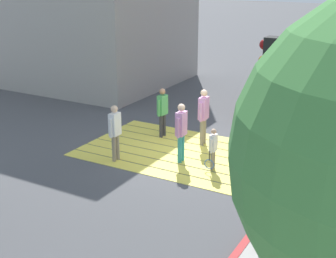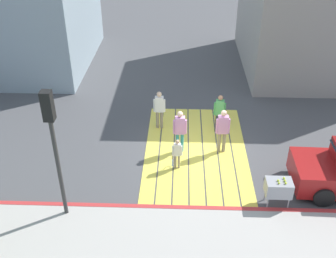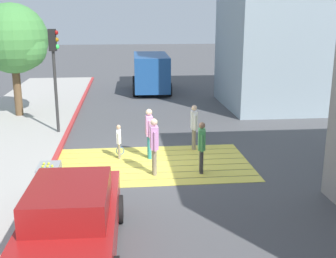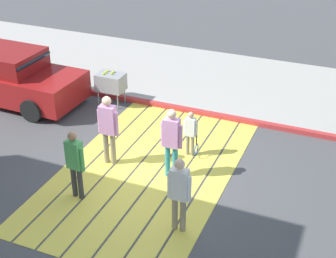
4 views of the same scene
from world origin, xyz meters
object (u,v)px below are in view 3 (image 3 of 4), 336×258
object	(u,v)px
traffic_light_corner	(54,60)
pedestrian_teen_behind	(154,142)
pedestrian_adult_lead	(202,144)
street_tree	(15,41)
tennis_ball_cart	(49,174)
car_parked_near_curb	(72,222)
van_down_street	(151,72)
pedestrian_child_with_racket	(119,140)
pedestrian_adult_trailing	(149,130)
pedestrian_adult_side	(194,124)

from	to	relation	value
traffic_light_corner	pedestrian_teen_behind	xyz separation A→B (m)	(3.57, -4.97, -2.00)
pedestrian_adult_lead	pedestrian_teen_behind	bearing A→B (deg)	-179.94
street_tree	tennis_ball_cart	size ratio (longest dim) A/B	5.23
car_parked_near_curb	van_down_street	size ratio (longest dim) A/B	0.83
van_down_street	pedestrian_child_with_racket	bearing A→B (deg)	-98.48
traffic_light_corner	van_down_street	bearing A→B (deg)	65.63
pedestrian_child_with_racket	car_parked_near_curb	bearing A→B (deg)	-98.57
pedestrian_teen_behind	pedestrian_adult_trailing	bearing A→B (deg)	91.98
van_down_street	street_tree	distance (m)	9.63
car_parked_near_curb	pedestrian_adult_lead	distance (m)	5.56
pedestrian_adult_trailing	traffic_light_corner	bearing A→B (deg)	135.85
street_tree	tennis_ball_cart	world-z (taller)	street_tree
tennis_ball_cart	pedestrian_child_with_racket	world-z (taller)	pedestrian_child_with_racket
van_down_street	traffic_light_corner	xyz separation A→B (m)	(-4.44, -9.80, 1.76)
pedestrian_adult_lead	pedestrian_adult_trailing	distance (m)	2.18
pedestrian_adult_side	pedestrian_adult_lead	bearing A→B (deg)	-93.78
traffic_light_corner	pedestrian_child_with_racket	xyz separation A→B (m)	(2.48, -3.32, -2.37)
traffic_light_corner	pedestrian_adult_trailing	bearing A→B (deg)	-44.15
car_parked_near_curb	street_tree	distance (m)	13.44
street_tree	pedestrian_adult_side	size ratio (longest dim) A/B	3.22
van_down_street	pedestrian_teen_behind	bearing A→B (deg)	-93.39
car_parked_near_curb	pedestrian_adult_lead	world-z (taller)	pedestrian_adult_lead
pedestrian_adult_lead	pedestrian_child_with_racket	bearing A→B (deg)	147.03
traffic_light_corner	pedestrian_child_with_racket	size ratio (longest dim) A/B	3.55
car_parked_near_curb	pedestrian_child_with_racket	xyz separation A→B (m)	(0.91, 6.01, -0.07)
tennis_ball_cart	pedestrian_adult_lead	distance (m)	4.61
van_down_street	pedestrian_adult_side	size ratio (longest dim) A/B	3.17
pedestrian_adult_side	street_tree	bearing A→B (deg)	141.87
tennis_ball_cart	pedestrian_adult_side	distance (m)	5.98
pedestrian_adult_trailing	van_down_street	bearing A→B (deg)	85.98
pedestrian_adult_side	pedestrian_teen_behind	world-z (taller)	pedestrian_teen_behind
pedestrian_adult_trailing	pedestrian_child_with_racket	xyz separation A→B (m)	(-1.03, 0.09, -0.34)
car_parked_near_curb	pedestrian_adult_trailing	distance (m)	6.24
pedestrian_teen_behind	street_tree	bearing A→B (deg)	125.11
car_parked_near_curb	pedestrian_adult_trailing	bearing A→B (deg)	71.92
car_parked_near_curb	van_down_street	xyz separation A→B (m)	(2.86, 19.13, 0.54)
traffic_light_corner	tennis_ball_cart	size ratio (longest dim) A/B	4.17
traffic_light_corner	pedestrian_teen_behind	distance (m)	6.44
traffic_light_corner	pedestrian_adult_lead	xyz separation A→B (m)	(5.02, -4.97, -2.09)
tennis_ball_cart	pedestrian_teen_behind	distance (m)	3.28
tennis_ball_cart	van_down_street	bearing A→B (deg)	77.00
tennis_ball_cart	pedestrian_teen_behind	bearing A→B (deg)	27.69
pedestrian_adult_lead	pedestrian_adult_side	distance (m)	2.41
pedestrian_adult_side	pedestrian_teen_behind	xyz separation A→B (m)	(-1.62, -2.41, 0.07)
car_parked_near_curb	street_tree	size ratio (longest dim) A/B	0.82
car_parked_near_curb	pedestrian_adult_side	bearing A→B (deg)	61.95
van_down_street	street_tree	size ratio (longest dim) A/B	0.99
traffic_light_corner	pedestrian_adult_lead	bearing A→B (deg)	-44.69
street_tree	pedestrian_child_with_racket	bearing A→B (deg)	-54.43
pedestrian_adult_trailing	pedestrian_child_with_racket	world-z (taller)	pedestrian_adult_trailing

